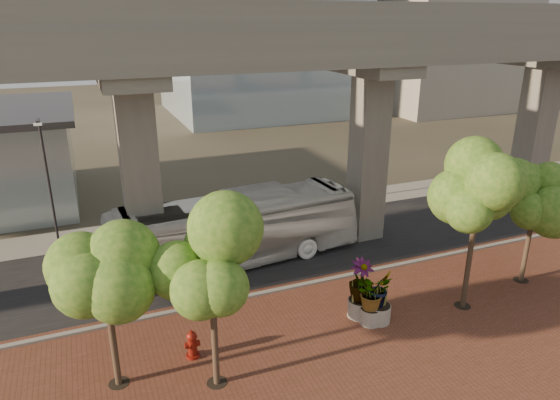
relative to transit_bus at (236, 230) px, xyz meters
name	(u,v)px	position (x,y,z in m)	size (l,w,h in m)	color
ground	(279,269)	(1.68, -1.60, -1.77)	(160.00, 160.00, 0.00)	#383529
brick_plaza	(363,367)	(1.68, -9.60, -1.74)	(70.00, 13.00, 0.06)	brown
asphalt_road	(265,252)	(1.68, 0.40, -1.75)	(90.00, 8.00, 0.04)	black
curb_strip	(296,287)	(1.68, -3.60, -1.69)	(70.00, 0.25, 0.16)	gray
far_sidewalk	(234,216)	(1.68, 5.90, -1.74)	(90.00, 3.00, 0.06)	gray
transit_viaduct	(264,116)	(1.68, 0.40, 5.52)	(72.00, 5.60, 12.40)	gray
midrise_block	(445,15)	(39.68, 34.40, 10.23)	(18.00, 16.00, 24.00)	#9C988D
transit_bus	(236,230)	(0.00, 0.00, 0.00)	(2.97, 12.67, 3.53)	white
parked_car	(517,183)	(21.37, 2.55, -0.94)	(1.74, 5.02, 1.65)	black
fire_hydrant	(192,344)	(-3.82, -6.76, -1.17)	(0.55, 0.50, 1.11)	maroon
planter_front	(372,294)	(3.35, -7.34, -0.39)	(1.97, 1.97, 2.17)	#A09D91
planter_right	(361,283)	(3.18, -6.72, -0.17)	(2.37, 2.37, 2.53)	#A09D91
planter_left	(380,291)	(3.71, -7.37, -0.28)	(2.13, 2.13, 2.35)	gray
street_tree_far_west	(104,274)	(-6.47, -7.21, 2.48)	(3.67, 3.67, 5.88)	#4E3B2D
street_tree_near_west	(210,259)	(-3.38, -8.44, 2.97)	(3.86, 3.86, 6.45)	#4E3B2D
street_tree_near_east	(479,191)	(7.71, -7.76, 3.54)	(4.01, 4.01, 7.09)	#4E3B2D
street_tree_far_east	(536,199)	(11.82, -7.01, 2.38)	(3.59, 3.59, 5.73)	#4E3B2D
streetlamp_west	(48,178)	(-8.39, 4.45, 2.41)	(0.35, 1.04, 7.15)	#2A2B2F
streetlamp_east	(382,120)	(12.02, 5.78, 3.59)	(0.46, 1.33, 9.19)	#2D2D32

